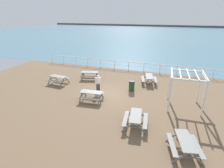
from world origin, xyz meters
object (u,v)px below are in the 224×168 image
(picnic_table_seaward, at_px, (136,118))
(lattice_pergola, at_px, (187,82))
(picnic_table_near_left, at_px, (90,74))
(picnic_table_far_left, at_px, (58,78))
(picnic_table_mid_centre, at_px, (185,143))
(litter_bin, at_px, (132,86))
(picnic_table_near_right, at_px, (91,94))
(visitor, at_px, (98,83))
(picnic_table_far_right, at_px, (149,78))

(picnic_table_seaward, height_order, lattice_pergola, lattice_pergola)
(picnic_table_near_left, distance_m, picnic_table_far_left, 3.34)
(picnic_table_mid_centre, distance_m, litter_bin, 8.04)
(picnic_table_near_left, height_order, lattice_pergola, lattice_pergola)
(picnic_table_near_right, bearing_deg, lattice_pergola, 5.25)
(picnic_table_seaward, bearing_deg, picnic_table_near_left, 36.00)
(picnic_table_mid_centre, distance_m, picnic_table_seaward, 3.21)
(picnic_table_near_left, distance_m, lattice_pergola, 10.17)
(picnic_table_near_right, distance_m, litter_bin, 4.01)
(visitor, relative_size, litter_bin, 1.75)
(picnic_table_near_left, distance_m, picnic_table_seaward, 9.57)
(picnic_table_near_right, distance_m, picnic_table_seaward, 4.73)
(picnic_table_near_right, height_order, picnic_table_far_left, same)
(picnic_table_mid_centre, bearing_deg, picnic_table_seaward, 49.43)
(litter_bin, bearing_deg, lattice_pergola, -20.65)
(picnic_table_far_left, distance_m, picnic_table_seaward, 10.09)
(picnic_table_far_left, xyz_separation_m, lattice_pergola, (11.89, -1.02, 1.41))
(picnic_table_mid_centre, xyz_separation_m, picnic_table_seaward, (-2.84, 1.48, 0.00))
(picnic_table_far_left, relative_size, litter_bin, 2.02)
(picnic_table_mid_centre, height_order, visitor, visitor)
(picnic_table_near_left, xyz_separation_m, visitor, (2.30, -3.03, 0.36))
(picnic_table_far_left, relative_size, visitor, 1.15)
(picnic_table_near_left, bearing_deg, litter_bin, -33.43)
(visitor, height_order, lattice_pergola, lattice_pergola)
(picnic_table_near_right, xyz_separation_m, picnic_table_mid_centre, (6.98, -3.77, 0.00))
(picnic_table_near_left, height_order, visitor, visitor)
(picnic_table_mid_centre, xyz_separation_m, litter_bin, (-4.33, 6.77, -0.10))
(picnic_table_near_left, height_order, picnic_table_near_right, same)
(picnic_table_far_right, relative_size, litter_bin, 2.18)
(visitor, height_order, litter_bin, visitor)
(picnic_table_seaward, height_order, visitor, visitor)
(picnic_table_far_left, distance_m, visitor, 4.76)
(picnic_table_near_left, xyz_separation_m, picnic_table_seaward, (6.56, -6.97, 0.00))
(picnic_table_far_left, bearing_deg, picnic_table_mid_centre, -22.76)
(picnic_table_seaward, bearing_deg, picnic_table_mid_centre, -124.74)
(visitor, bearing_deg, picnic_table_near_left, -8.21)
(lattice_pergola, bearing_deg, picnic_table_far_right, 125.29)
(visitor, bearing_deg, lattice_pergola, -137.91)
(picnic_table_far_left, height_order, visitor, visitor)
(picnic_table_near_left, bearing_deg, picnic_table_near_right, -77.75)
(picnic_table_far_left, height_order, litter_bin, litter_bin)
(picnic_table_mid_centre, bearing_deg, litter_bin, 19.50)
(picnic_table_far_right, bearing_deg, visitor, 121.06)
(picnic_table_near_left, relative_size, lattice_pergola, 0.79)
(picnic_table_seaward, xyz_separation_m, litter_bin, (-1.48, 5.29, -0.10))
(picnic_table_near_right, distance_m, lattice_pergola, 7.33)
(picnic_table_near_right, xyz_separation_m, picnic_table_far_left, (-4.82, 2.36, 0.00))
(picnic_table_mid_centre, height_order, litter_bin, litter_bin)
(picnic_table_mid_centre, bearing_deg, picnic_table_far_right, 5.41)
(picnic_table_near_left, xyz_separation_m, picnic_table_mid_centre, (9.40, -8.45, 0.00))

